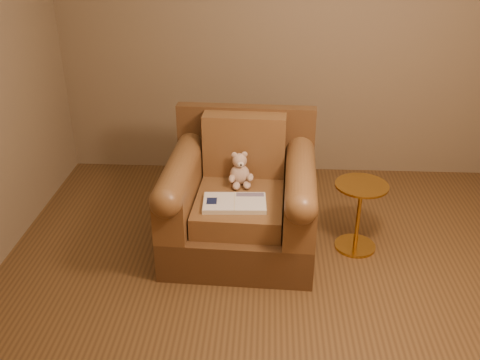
{
  "coord_description": "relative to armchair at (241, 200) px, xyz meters",
  "views": [
    {
      "loc": [
        -0.13,
        -2.71,
        2.25
      ],
      "look_at": [
        -0.31,
        0.59,
        0.58
      ],
      "focal_mm": 40.0,
      "sensor_mm": 36.0,
      "label": 1
    }
  ],
  "objects": [
    {
      "name": "room",
      "position": [
        0.31,
        -0.69,
        1.35
      ],
      "size": [
        4.02,
        4.02,
        2.71
      ],
      "color": "#7F6A4E",
      "rests_on": "ground"
    },
    {
      "name": "armchair",
      "position": [
        0.0,
        0.0,
        0.0
      ],
      "size": [
        1.09,
        1.04,
        0.94
      ],
      "rotation": [
        0.0,
        0.0,
        -0.04
      ],
      "color": "#54361C",
      "rests_on": "floor"
    },
    {
      "name": "guidebook",
      "position": [
        -0.03,
        -0.23,
        0.1
      ],
      "size": [
        0.44,
        0.28,
        0.03
      ],
      "rotation": [
        0.0,
        0.0,
        0.05
      ],
      "color": "beige",
      "rests_on": "armchair"
    },
    {
      "name": "floor",
      "position": [
        0.31,
        -0.69,
        -0.37
      ],
      "size": [
        4.0,
        4.0,
        0.0
      ],
      "primitive_type": "plane",
      "color": "brown",
      "rests_on": "ground"
    },
    {
      "name": "teddy_bear",
      "position": [
        -0.01,
        0.09,
        0.18
      ],
      "size": [
        0.18,
        0.21,
        0.25
      ],
      "rotation": [
        0.0,
        0.0,
        0.21
      ],
      "color": "#C8A68C",
      "rests_on": "armchair"
    },
    {
      "name": "side_table",
      "position": [
        0.85,
        -0.02,
        -0.08
      ],
      "size": [
        0.38,
        0.38,
        0.53
      ],
      "color": "#C08D34",
      "rests_on": "floor"
    }
  ]
}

